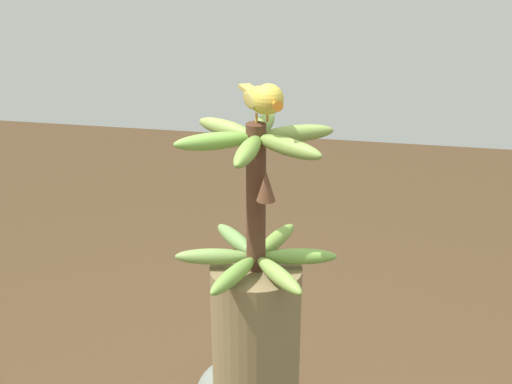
% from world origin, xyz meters
% --- Properties ---
extents(banana_bunch, '(0.32, 0.33, 0.31)m').
position_xyz_m(banana_bunch, '(-0.00, -0.00, 1.18)').
color(banana_bunch, '#4C2D1E').
rests_on(banana_bunch, banana_tree).
extents(perched_bird, '(0.19, 0.12, 0.08)m').
position_xyz_m(perched_bird, '(-0.00, -0.02, 1.39)').
color(perched_bird, '#C68933').
rests_on(perched_bird, banana_bunch).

